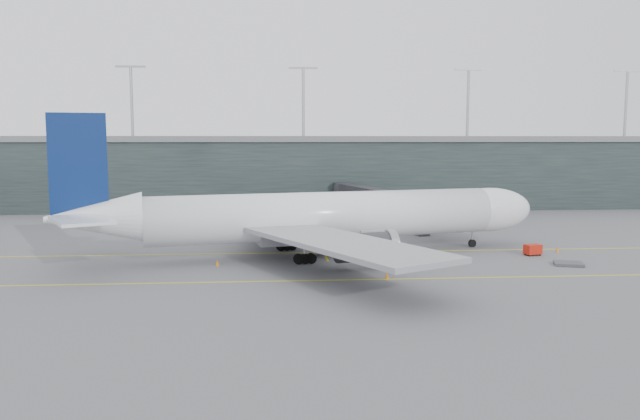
{
  "coord_description": "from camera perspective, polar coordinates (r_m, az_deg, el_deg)",
  "views": [
    {
      "loc": [
        -1.62,
        -83.08,
        14.53
      ],
      "look_at": [
        4.48,
        -4.0,
        5.53
      ],
      "focal_mm": 35.0,
      "sensor_mm": 36.0,
      "label": 1
    }
  ],
  "objects": [
    {
      "name": "taxiline_a",
      "position": [
        80.42,
        -3.19,
        -3.94
      ],
      "size": [
        160.0,
        0.25,
        0.02
      ],
      "primitive_type": "cube",
      "color": "yellow",
      "rests_on": "ground"
    },
    {
      "name": "baggage_dolly",
      "position": [
        78.1,
        21.77,
        -4.57
      ],
      "size": [
        3.82,
        3.42,
        0.32
      ],
      "primitive_type": "cube",
      "rotation": [
        0.0,
        0.0,
        -0.33
      ],
      "color": "#3C3C41",
      "rests_on": "ground"
    },
    {
      "name": "cone_wing_port",
      "position": [
        94.86,
        3.48,
        -2.16
      ],
      "size": [
        0.39,
        0.39,
        0.61
      ],
      "primitive_type": "cone",
      "color": "#D7400B",
      "rests_on": "ground"
    },
    {
      "name": "main_aircraft",
      "position": [
        77.84,
        0.11,
        -0.63
      ],
      "size": [
        61.79,
        57.16,
        17.45
      ],
      "rotation": [
        0.0,
        0.0,
        0.21
      ],
      "color": "white",
      "rests_on": "ground"
    },
    {
      "name": "gse_cart",
      "position": [
        82.97,
        18.88,
        -3.43
      ],
      "size": [
        2.27,
        1.76,
        1.37
      ],
      "rotation": [
        0.0,
        0.0,
        0.27
      ],
      "color": "#B11B0C",
      "rests_on": "ground"
    },
    {
      "name": "cone_tail",
      "position": [
        73.05,
        -9.37,
        -4.79
      ],
      "size": [
        0.45,
        0.45,
        0.72
      ],
      "primitive_type": "cone",
      "color": "orange",
      "rests_on": "ground"
    },
    {
      "name": "cone_nose",
      "position": [
        86.23,
        20.86,
        -3.41
      ],
      "size": [
        0.45,
        0.45,
        0.72
      ],
      "primitive_type": "cone",
      "color": "orange",
      "rests_on": "ground"
    },
    {
      "name": "jet_bridge",
      "position": [
        107.77,
        6.67,
        1.11
      ],
      "size": [
        13.93,
        43.55,
        6.07
      ],
      "rotation": [
        0.0,
        0.0,
        0.28
      ],
      "color": "#26272B",
      "rests_on": "ground"
    },
    {
      "name": "ground",
      "position": [
        84.36,
        -3.25,
        -3.45
      ],
      "size": [
        320.0,
        320.0,
        0.0
      ],
      "primitive_type": "plane",
      "color": "#57585C",
      "rests_on": "ground"
    },
    {
      "name": "taxiline_lead_main",
      "position": [
        104.31,
        -0.73,
        -1.53
      ],
      "size": [
        0.25,
        60.0,
        0.02
      ],
      "primitive_type": "cube",
      "color": "yellow",
      "rests_on": "ground"
    },
    {
      "name": "taxiline_b",
      "position": [
        64.75,
        -2.89,
        -6.49
      ],
      "size": [
        160.0,
        0.25,
        0.02
      ],
      "primitive_type": "cube",
      "color": "yellow",
      "rests_on": "ground"
    },
    {
      "name": "cone_wing_stbd",
      "position": [
        66.04,
        6.14,
        -5.96
      ],
      "size": [
        0.44,
        0.44,
        0.69
      ],
      "primitive_type": "cone",
      "color": "orange",
      "rests_on": "ground"
    },
    {
      "name": "terminal",
      "position": [
        141.26,
        -3.76,
        3.66
      ],
      "size": [
        240.0,
        36.0,
        29.0
      ],
      "color": "black",
      "rests_on": "ground"
    },
    {
      "name": "uld_b",
      "position": [
        94.92,
        -4.72,
        -1.75
      ],
      "size": [
        2.45,
        2.18,
        1.87
      ],
      "rotation": [
        0.0,
        0.0,
        0.3
      ],
      "color": "#343539",
      "rests_on": "ground"
    },
    {
      "name": "uld_a",
      "position": [
        95.24,
        -7.35,
        -1.82
      ],
      "size": [
        2.04,
        1.74,
        1.67
      ],
      "rotation": [
        0.0,
        0.0,
        -0.16
      ],
      "color": "#343539",
      "rests_on": "ground"
    },
    {
      "name": "uld_c",
      "position": [
        93.81,
        -3.76,
        -1.82
      ],
      "size": [
        2.22,
        1.82,
        1.95
      ],
      "rotation": [
        0.0,
        0.0,
        -0.05
      ],
      "color": "#343539",
      "rests_on": "ground"
    }
  ]
}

